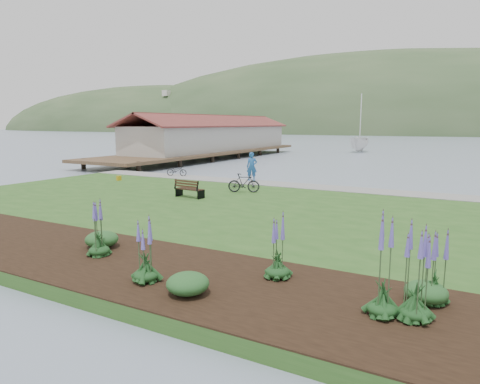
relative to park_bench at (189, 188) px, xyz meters
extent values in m
plane|color=gray|center=(3.81, 0.09, -0.90)|extent=(600.00, 600.00, 0.00)
cube|color=#29531D|center=(3.81, -1.91, -0.70)|extent=(34.00, 20.00, 0.40)
cube|color=gray|center=(3.81, 6.99, -0.48)|extent=(34.00, 2.20, 0.03)
cube|color=black|center=(6.81, -9.71, -0.48)|extent=(24.00, 4.40, 0.04)
cube|color=#4C3826|center=(-16.19, 26.09, -0.05)|extent=(8.00, 36.00, 0.30)
cube|color=#B2ADA3|center=(-16.19, 28.09, 1.60)|extent=(6.40, 28.00, 3.00)
cube|color=black|center=(0.01, 0.10, -0.05)|extent=(1.64, 0.71, 0.05)
cube|color=black|center=(-0.02, -0.19, 0.25)|extent=(1.60, 0.31, 0.50)
cube|color=black|center=(-0.76, 0.18, -0.28)|extent=(0.11, 0.55, 0.44)
cube|color=black|center=(0.78, 0.03, -0.28)|extent=(0.11, 0.55, 0.44)
imported|color=#21589B|center=(-0.14, 7.59, 0.67)|extent=(1.01, 0.88, 2.33)
imported|color=black|center=(-6.36, 7.29, -0.08)|extent=(0.93, 1.67, 0.83)
imported|color=black|center=(1.75, 2.98, 0.05)|extent=(1.17, 1.87, 1.09)
imported|color=silver|center=(-2.48, 47.53, -0.90)|extent=(10.86, 11.04, 27.84)
cube|color=gold|center=(-8.36, 3.32, -0.33)|extent=(0.24, 0.33, 0.32)
ellipsoid|color=#153A18|center=(6.39, -10.63, -0.30)|extent=(0.62, 0.62, 0.31)
cone|color=#5648A7|center=(6.39, -10.63, 0.57)|extent=(0.36, 0.36, 1.43)
ellipsoid|color=#153A18|center=(9.14, -8.81, -0.30)|extent=(0.62, 0.62, 0.31)
cone|color=#5648A7|center=(9.14, -8.81, 0.61)|extent=(0.32, 0.32, 1.51)
ellipsoid|color=#153A18|center=(11.90, -9.76, -0.30)|extent=(0.62, 0.62, 0.31)
cone|color=#5648A7|center=(11.90, -9.76, 0.86)|extent=(0.32, 0.32, 2.02)
ellipsoid|color=#153A18|center=(12.75, -8.55, -0.30)|extent=(0.62, 0.62, 0.31)
cone|color=#5648A7|center=(12.75, -8.55, 0.68)|extent=(0.36, 0.36, 1.66)
ellipsoid|color=#153A18|center=(3.74, -9.68, -0.30)|extent=(0.62, 0.62, 0.31)
cone|color=#5648A7|center=(3.74, -9.68, 0.69)|extent=(0.40, 0.40, 1.67)
ellipsoid|color=#153A18|center=(12.51, -9.64, -0.30)|extent=(0.62, 0.62, 0.31)
cone|color=#5648A7|center=(12.51, -9.64, 0.82)|extent=(0.40, 0.40, 1.93)
ellipsoid|color=#1E4C21|center=(3.14, -9.02, -0.20)|extent=(1.03, 1.03, 0.51)
ellipsoid|color=#1E4C21|center=(7.76, -10.77, -0.21)|extent=(1.00, 1.00, 0.50)
ellipsoid|color=#1E4C21|center=(12.61, -8.60, -0.22)|extent=(0.93, 0.93, 0.46)
camera|label=1|loc=(13.37, -18.37, 3.44)|focal=32.00mm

